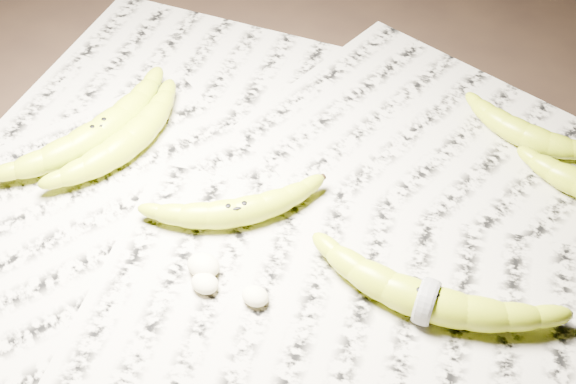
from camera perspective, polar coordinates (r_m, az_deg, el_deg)
The scene contains 11 objects.
ground at distance 0.91m, azimuth -1.09°, elevation -1.22°, with size 3.00×3.00×0.00m, color black.
newspaper_patch at distance 0.89m, azimuth -0.26°, elevation -1.96°, with size 0.90×0.70×0.01m, color #B8B29E.
banana_left_a at distance 0.99m, azimuth -13.30°, elevation 4.22°, with size 0.22×0.06×0.04m, color gold, non-canonical shape.
banana_left_b at distance 0.97m, azimuth -11.26°, elevation 3.71°, with size 0.19×0.06×0.04m, color gold, non-canonical shape.
banana_center at distance 0.88m, azimuth -3.69°, elevation -1.30°, with size 0.18×0.05×0.03m, color gold, non-canonical shape.
banana_taped at distance 0.81m, azimuth 9.85°, elevation -7.54°, with size 0.23×0.06×0.04m, color gold, non-canonical shape.
banana_upper_b at distance 1.01m, azimuth 16.59°, elevation 4.06°, with size 0.16×0.05×0.03m, color gold, non-canonical shape.
measuring_tape at distance 0.81m, azimuth 9.85°, elevation -7.54°, with size 0.05×0.05×0.00m, color white.
flesh_chunk_a at distance 0.84m, azimuth -6.06°, elevation -5.06°, with size 0.04×0.03×0.02m, color beige.
flesh_chunk_b at distance 0.83m, azimuth -5.95°, elevation -6.31°, with size 0.03×0.02×0.02m, color beige.
flesh_chunk_c at distance 0.82m, azimuth -2.36°, elevation -7.25°, with size 0.03×0.02×0.02m, color beige.
Camera 1 is at (0.31, -0.52, 0.68)m, focal length 50.00 mm.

